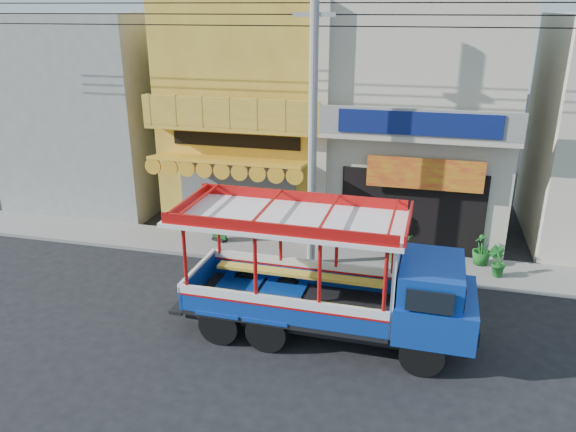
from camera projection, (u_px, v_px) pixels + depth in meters
The scene contains 12 objects.
ground at pixel (322, 322), 14.77m from camera, with size 90.00×90.00×0.00m, color black.
sidewalk at pixel (345, 258), 18.38m from camera, with size 30.00×2.00×0.12m, color slate.
shophouse_left at pixel (261, 109), 21.48m from camera, with size 6.00×7.50×8.24m.
shophouse_right at pixel (421, 116), 20.10m from camera, with size 6.00×6.75×8.24m.
party_pilaster at pixel (322, 133), 18.00m from camera, with size 0.35×0.30×8.00m, color beige.
filler_building_left at pixel (99, 109), 23.22m from camera, with size 6.00×6.00×7.60m, color gray.
utility_pole at pixel (318, 109), 16.20m from camera, with size 28.00×0.26×9.00m.
songthaew_truck at pixel (346, 280), 13.48m from camera, with size 7.31×2.58×3.39m.
green_sign at pixel (219, 230), 19.50m from camera, with size 0.58×0.43×0.91m.
potted_plant_a at pixel (397, 248), 17.83m from camera, with size 0.85×0.74×0.95m, color #1A5C1F.
potted_plant_b at pixel (497, 261), 16.92m from camera, with size 0.52×0.42×0.94m, color #1A5C1F.
potted_plant_c at pixel (482, 248), 17.67m from camera, with size 0.61×0.61×1.08m, color #1A5C1F.
Camera 1 is at (2.28, -12.68, 7.81)m, focal length 35.00 mm.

